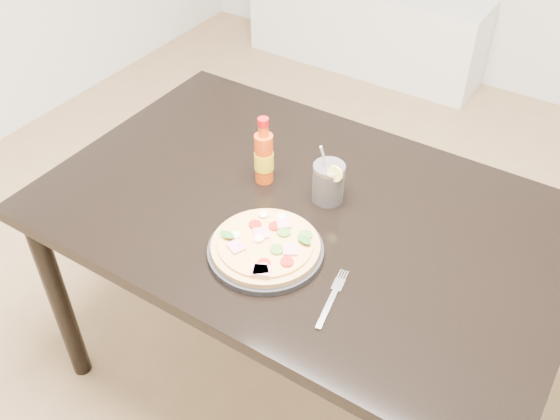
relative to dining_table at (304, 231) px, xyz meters
The scene contains 8 objects.
floor 0.67m from the dining_table, 136.12° to the left, with size 4.50×4.50×0.00m, color #9E7A51.
dining_table is the anchor object (origin of this frame).
plate 0.22m from the dining_table, 87.85° to the right, with size 0.29×0.29×0.02m, color black.
pizza 0.23m from the dining_table, 87.95° to the right, with size 0.27×0.27×0.03m.
hot_sauce_bottle 0.23m from the dining_table, 164.58° to the left, with size 0.07×0.07×0.20m.
cola_cup 0.16m from the dining_table, 64.34° to the left, with size 0.09×0.09×0.17m.
fork 0.33m from the dining_table, 47.29° to the right, with size 0.05×0.19×0.00m.
media_console 2.30m from the dining_table, 111.68° to the left, with size 1.40×0.34×0.50m, color white.
Camera 1 is at (0.66, -1.13, 1.83)m, focal length 40.00 mm.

